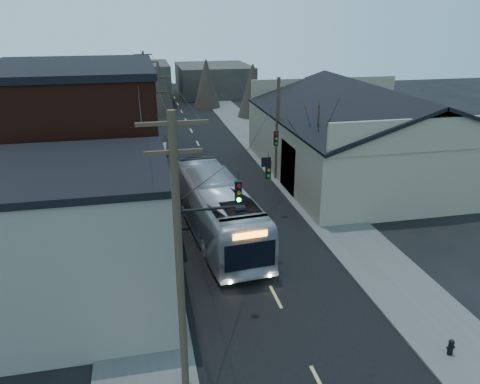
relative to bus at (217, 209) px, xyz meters
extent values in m
cube|color=black|center=(1.67, 14.54, -1.82)|extent=(9.00, 110.00, 0.02)
cube|color=#474744|center=(-4.83, 14.54, -1.77)|extent=(4.00, 110.00, 0.12)
cube|color=#474744|center=(8.17, 14.54, -1.77)|extent=(4.00, 110.00, 0.12)
cube|color=gray|center=(-7.33, -6.46, 1.67)|extent=(8.00, 8.00, 7.00)
cube|color=black|center=(-8.33, 4.54, 3.17)|extent=(10.00, 12.00, 10.00)
cube|color=#2D2924|center=(-7.83, 20.54, 1.67)|extent=(9.00, 14.00, 7.00)
cube|color=gray|center=(14.67, 9.54, 0.67)|extent=(16.00, 20.00, 5.00)
cube|color=black|center=(10.67, 9.54, 4.47)|extent=(8.16, 20.60, 2.86)
cube|color=black|center=(18.67, 9.54, 4.47)|extent=(8.16, 20.60, 2.86)
cube|color=#2D2924|center=(-4.33, 49.54, 1.17)|extent=(10.00, 12.00, 6.00)
cube|color=#2D2924|center=(8.67, 54.54, 0.67)|extent=(12.00, 14.00, 5.00)
cone|color=black|center=(8.17, 4.54, 1.77)|extent=(0.40, 0.40, 7.20)
cylinder|color=#382B1E|center=(-3.33, -12.46, 3.42)|extent=(0.28, 0.28, 10.50)
cube|color=#382B1E|center=(-3.33, -12.46, 8.27)|extent=(2.20, 0.12, 0.12)
cylinder|color=#382B1E|center=(-3.33, 2.54, 3.17)|extent=(0.28, 0.28, 10.00)
cube|color=#382B1E|center=(-3.33, 2.54, 7.77)|extent=(2.20, 0.12, 0.12)
cylinder|color=#382B1E|center=(-3.33, 17.54, 2.92)|extent=(0.28, 0.28, 9.50)
cube|color=#382B1E|center=(-3.33, 17.54, 7.27)|extent=(2.20, 0.12, 0.12)
cylinder|color=#382B1E|center=(-3.33, 32.54, 2.67)|extent=(0.28, 0.28, 9.00)
cube|color=#382B1E|center=(-3.33, 32.54, 6.77)|extent=(2.20, 0.12, 0.12)
cylinder|color=#382B1E|center=(6.67, 9.54, 2.42)|extent=(0.28, 0.28, 8.50)
cube|color=black|center=(-0.33, -7.96, 4.12)|extent=(0.28, 0.20, 1.00)
cube|color=black|center=(2.27, -3.46, 3.52)|extent=(0.28, 0.20, 1.00)
cube|color=black|center=(4.47, 2.54, 3.62)|extent=(0.28, 0.20, 1.00)
imported|color=#A7ABB3|center=(0.00, 0.00, 0.00)|extent=(4.26, 13.36, 3.66)
imported|color=#9B9EA2|center=(-2.62, 18.35, -1.19)|extent=(1.74, 3.98, 1.27)
cylinder|color=black|center=(7.43, -13.12, -1.43)|extent=(0.22, 0.22, 0.56)
sphere|color=black|center=(7.43, -13.12, -1.12)|extent=(0.24, 0.24, 0.24)
cylinder|color=black|center=(7.43, -13.12, -1.38)|extent=(0.33, 0.13, 0.11)
camera|label=1|loc=(-4.27, -26.46, 11.37)|focal=35.00mm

